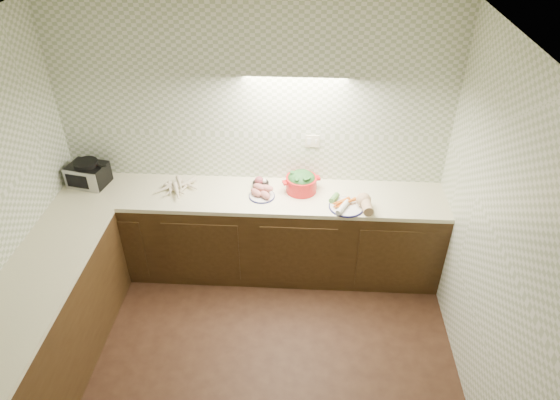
# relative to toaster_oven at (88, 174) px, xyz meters

# --- Properties ---
(room) EXTENTS (3.60, 3.60, 2.60)m
(room) POSITION_rel_toaster_oven_xyz_m (1.56, -1.59, 0.61)
(room) COLOR black
(room) RESTS_ON ground
(counter) EXTENTS (3.60, 3.60, 0.90)m
(counter) POSITION_rel_toaster_oven_xyz_m (0.88, -0.91, -0.56)
(counter) COLOR black
(counter) RESTS_ON ground
(toaster_oven) EXTENTS (0.39, 0.33, 0.24)m
(toaster_oven) POSITION_rel_toaster_oven_xyz_m (0.00, 0.00, 0.00)
(toaster_oven) COLOR black
(toaster_oven) RESTS_ON counter
(parsnip_pile) EXTENTS (0.44, 0.41, 0.08)m
(parsnip_pile) POSITION_rel_toaster_oven_xyz_m (0.89, -0.09, -0.08)
(parsnip_pile) COLOR beige
(parsnip_pile) RESTS_ON counter
(sweet_potato_plate) EXTENTS (0.25, 0.24, 0.11)m
(sweet_potato_plate) POSITION_rel_toaster_oven_xyz_m (1.66, -0.12, -0.07)
(sweet_potato_plate) COLOR #121344
(sweet_potato_plate) RESTS_ON counter
(onion_bowl) EXTENTS (0.15, 0.15, 0.12)m
(onion_bowl) POSITION_rel_toaster_oven_xyz_m (1.64, 0.03, -0.07)
(onion_bowl) COLOR black
(onion_bowl) RESTS_ON counter
(dutch_oven) EXTENTS (0.37, 0.37, 0.20)m
(dutch_oven) POSITION_rel_toaster_oven_xyz_m (2.02, -0.00, -0.02)
(dutch_oven) COLOR red
(dutch_oven) RESTS_ON counter
(veg_plate) EXTENTS (0.38, 0.32, 0.14)m
(veg_plate) POSITION_rel_toaster_oven_xyz_m (2.50, -0.25, -0.06)
(veg_plate) COLOR #121344
(veg_plate) RESTS_ON counter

